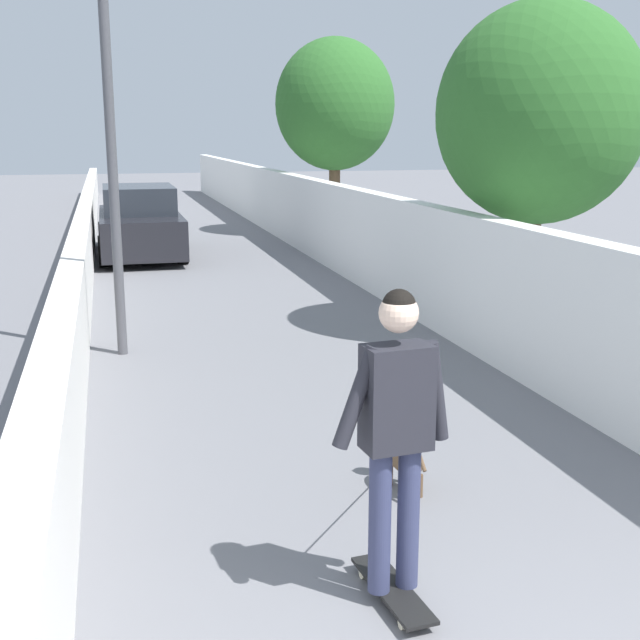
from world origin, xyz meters
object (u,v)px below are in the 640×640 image
tree_right_mid (335,105)px  dog (403,456)px  car_near (140,224)px  tree_right_near (540,114)px  lamp_post (108,95)px  skateboard (393,590)px  person_skateboarder (396,418)px

tree_right_mid → dog: 16.33m
dog → car_near: size_ratio=0.40×
tree_right_mid → tree_right_near: bearing=177.3°
lamp_post → skateboard: 6.88m
tree_right_near → car_near: (8.81, 4.67, -2.19)m
lamp_post → dog: (-4.59, -1.99, -2.83)m
dog → car_near: 12.97m
person_skateboarder → car_near: person_skateboarder is taller
dog → car_near: car_near is taller
tree_right_mid → dog: bearing=166.2°
tree_right_mid → lamp_post: tree_right_mid is taller
tree_right_near → car_near: tree_right_near is taller
person_skateboarder → dog: person_skateboarder is taller
skateboard → car_near: bearing=3.2°
person_skateboarder → lamp_post: bearing=13.1°
person_skateboarder → skateboard: bearing=90.0°
lamp_post → skateboard: lamp_post is taller
lamp_post → skateboard: bearing=-166.9°
tree_right_mid → car_near: 6.43m
lamp_post → dog: size_ratio=2.63×
lamp_post → dog: 5.75m
dog → car_near: bearing=6.1°
car_near → skateboard: bearing=-176.8°
person_skateboarder → dog: (1.42, -0.59, -0.86)m
tree_right_mid → car_near: tree_right_mid is taller
person_skateboarder → car_near: (14.30, 0.80, -0.41)m
dog → car_near: (12.88, 1.39, 0.44)m
skateboard → car_near: 14.34m
tree_right_near → lamp_post: lamp_post is taller
person_skateboarder → car_near: bearing=3.2°
tree_right_near → person_skateboarder: 6.95m
person_skateboarder → car_near: size_ratio=0.41×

